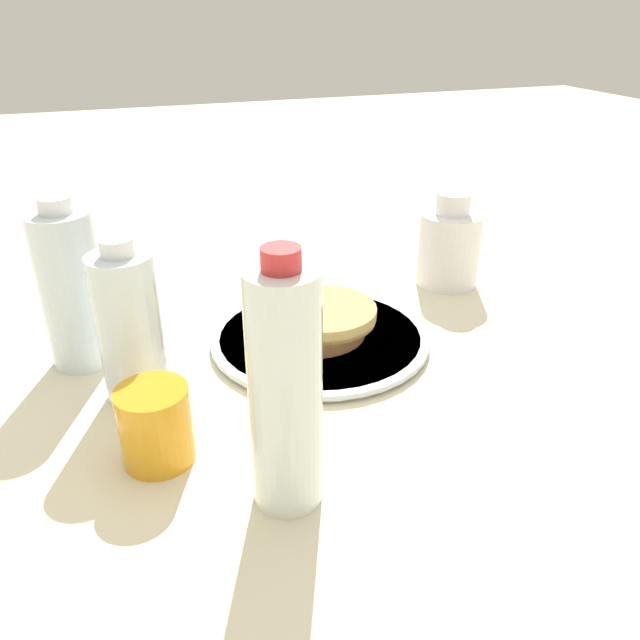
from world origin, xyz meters
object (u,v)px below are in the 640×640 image
pancake_stack (319,319)px  water_bottle_far (72,289)px  plate (320,338)px  juice_glass (156,425)px  water_bottle_near (130,327)px  water_bottle_mid (285,391)px  cream_jug (449,246)px

pancake_stack → water_bottle_far: bearing=-100.5°
plate → juice_glass: (0.16, -0.22, 0.03)m
water_bottle_near → water_bottle_far: 0.11m
water_bottle_near → juice_glass: bearing=4.0°
pancake_stack → juice_glass: size_ratio=1.88×
water_bottle_near → water_bottle_mid: (0.21, 0.11, 0.03)m
pancake_stack → water_bottle_near: 0.24m
pancake_stack → juice_glass: bearing=-53.5°
water_bottle_mid → water_bottle_far: 0.35m
water_bottle_far → water_bottle_near: bearing=29.7°
water_bottle_mid → pancake_stack: bearing=154.8°
pancake_stack → water_bottle_far: 0.30m
cream_jug → water_bottle_far: bearing=-84.0°
juice_glass → water_bottle_near: water_bottle_near is taller
pancake_stack → water_bottle_far: size_ratio=0.72×
plate → water_bottle_near: 0.25m
plate → juice_glass: bearing=-54.0°
juice_glass → water_bottle_near: 0.13m
water_bottle_near → pancake_stack: bearing=101.1°
pancake_stack → water_bottle_mid: size_ratio=0.62×
plate → juice_glass: size_ratio=3.55×
juice_glass → water_bottle_mid: 0.15m
juice_glass → water_bottle_far: bearing=-163.5°
plate → water_bottle_far: size_ratio=1.36×
juice_glass → pancake_stack: bearing=126.5°
water_bottle_far → pancake_stack: bearing=79.5°
cream_jug → water_bottle_mid: 0.52m
water_bottle_near → plate: bearing=100.5°
water_bottle_far → water_bottle_mid: bearing=28.5°
cream_jug → water_bottle_near: water_bottle_near is taller
water_bottle_near → water_bottle_far: bearing=-150.3°
cream_jug → water_bottle_near: size_ratio=0.77×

